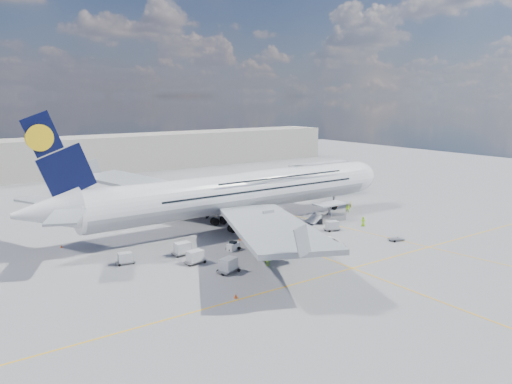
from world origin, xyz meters
TOP-DOWN VIEW (x-y plane):
  - ground at (0.00, 0.00)m, footprint 300.00×300.00m
  - taxi_line_main at (0.00, 0.00)m, footprint 0.25×220.00m
  - taxi_line_cross at (0.00, -20.00)m, footprint 120.00×0.25m
  - taxi_line_diag at (14.00, 10.00)m, footprint 14.16×99.06m
  - airliner at (0.26, 10.00)m, footprint 77.26×79.15m
  - jet_bridge at (29.81, 20.94)m, footprint 18.80×12.10m
  - cargo_loader at (16.82, 2.89)m, footprint 8.53×3.20m
  - terminal at (0.00, 95.00)m, footprint 180.00×16.00m
  - tree_line at (40.00, 140.00)m, footprint 160.00×6.00m
  - dolly_row_a at (-17.94, -4.78)m, footprint 3.39×2.11m
  - dolly_row_b at (-15.88, -10.97)m, footprint 3.79×2.93m
  - dolly_row_c at (-17.60, 0.02)m, footprint 3.34×1.86m
  - dolly_back at (-26.71, 1.14)m, footprint 2.97×1.89m
  - dolly_nose_far at (16.67, -14.42)m, footprint 2.89×2.31m
  - dolly_nose_near at (12.19, -2.99)m, footprint 3.23×2.31m
  - baggage_tug at (-9.60, -2.40)m, footprint 2.62×1.92m
  - catering_truck_inner at (-0.93, 20.71)m, footprint 6.58×4.02m
  - catering_truck_outer at (-19.10, 49.91)m, footprint 6.43×2.68m
  - service_van at (4.96, -10.19)m, footprint 2.65×5.55m
  - crew_nose at (28.92, 8.61)m, footprint 0.70×0.69m
  - crew_loader at (25.15, 5.68)m, footprint 1.15×1.20m
  - crew_wing at (-4.65, 1.95)m, footprint 0.86×1.05m
  - crew_van at (19.32, -4.19)m, footprint 1.10×1.14m
  - crew_tug at (-9.58, -11.97)m, footprint 1.41×1.02m
  - cone_nose at (27.68, 11.39)m, footprint 0.40×0.40m
  - cone_wing_left_inner at (-2.64, 27.43)m, footprint 0.47×0.47m
  - cone_wing_left_outer at (-9.25, 34.61)m, footprint 0.42×0.42m
  - cone_wing_right_inner at (-5.57, 1.66)m, footprint 0.42×0.42m
  - cone_wing_right_outer at (-20.08, -19.41)m, footprint 0.46×0.46m
  - cone_tail at (-32.42, 15.26)m, footprint 0.39×0.39m

SIDE VIEW (x-z plane):
  - ground at x=0.00m, z-range 0.00..0.00m
  - taxi_line_main at x=0.00m, z-range 0.00..0.01m
  - taxi_line_cross at x=0.00m, z-range 0.00..0.01m
  - taxi_line_diag at x=14.00m, z-range 0.00..0.01m
  - cone_tail at x=-32.42m, z-range -0.01..0.49m
  - cone_nose at x=27.68m, z-range -0.01..0.50m
  - cone_wing_right_inner at x=-5.57m, z-range -0.01..0.52m
  - cone_wing_left_outer at x=-9.25m, z-range -0.01..0.52m
  - cone_wing_right_outer at x=-20.08m, z-range -0.01..0.57m
  - dolly_nose_far at x=16.67m, z-range 0.10..0.48m
  - cone_wing_left_inner at x=-2.64m, z-range -0.01..0.59m
  - baggage_tug at x=-9.60m, z-range -0.09..1.40m
  - service_van at x=4.96m, z-range 0.00..1.53m
  - crew_nose at x=28.92m, z-range 0.00..1.62m
  - crew_wing at x=-4.65m, z-range 0.00..1.68m
  - dolly_back at x=-26.71m, z-range 0.07..1.82m
  - crew_loader at x=25.15m, z-range 0.00..1.94m
  - crew_van at x=19.32m, z-range 0.00..1.97m
  - crew_tug at x=-9.58m, z-range 0.00..1.97m
  - dolly_nose_near at x=12.19m, z-range 0.07..1.91m
  - dolly_row_a at x=-17.94m, z-range 0.08..2.09m
  - dolly_row_c at x=-17.60m, z-range 0.08..2.15m
  - dolly_row_b at x=-15.88m, z-range 0.08..2.21m
  - cargo_loader at x=16.82m, z-range -0.59..3.09m
  - catering_truck_inner at x=-0.93m, z-range -0.10..3.55m
  - catering_truck_outer at x=-19.10m, z-range -0.13..3.65m
  - tree_line at x=40.00m, z-range 0.00..8.00m
  - terminal at x=0.00m, z-range 0.00..12.00m
  - jet_bridge at x=29.81m, z-range 2.60..11.10m
  - airliner at x=0.26m, z-range -4.98..18.72m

